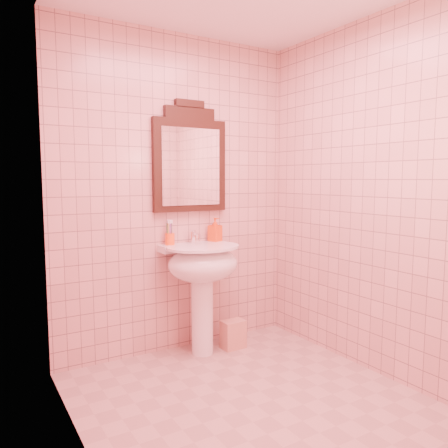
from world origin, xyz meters
TOP-DOWN VIEW (x-y plane):
  - floor at (0.00, 0.00)m, footprint 2.20×2.20m
  - back_wall at (0.00, 1.10)m, footprint 2.00×0.02m
  - pedestal_sink at (0.10, 0.87)m, footprint 0.58×0.58m
  - faucet at (0.10, 1.01)m, footprint 0.04×0.16m
  - mirror at (0.10, 1.07)m, footprint 0.63×0.06m
  - toothbrush_cup at (-0.10, 1.04)m, footprint 0.07×0.07m
  - soap_dispenser at (0.31, 1.03)m, footprint 0.12×0.12m
  - towel at (0.37, 0.85)m, footprint 0.19×0.13m

SIDE VIEW (x-z plane):
  - floor at x=0.00m, z-range 0.00..0.00m
  - towel at x=0.37m, z-range 0.00..0.23m
  - pedestal_sink at x=0.10m, z-range 0.23..1.09m
  - toothbrush_cup at x=-0.10m, z-range 0.83..1.00m
  - faucet at x=0.10m, z-range 0.87..0.97m
  - soap_dispenser at x=0.31m, z-range 0.86..1.06m
  - back_wall at x=0.00m, z-range 0.00..2.50m
  - mirror at x=0.10m, z-range 1.08..1.96m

